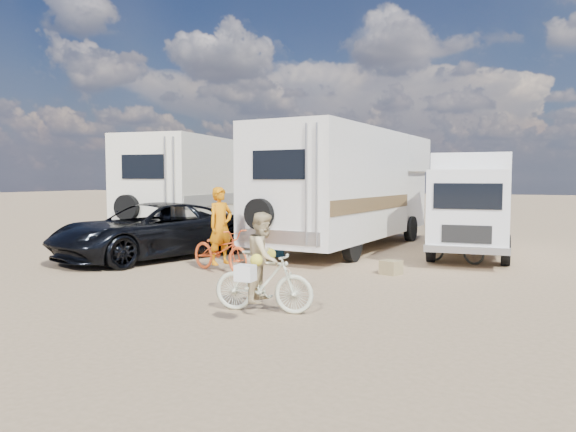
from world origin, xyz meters
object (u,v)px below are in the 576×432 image
at_px(rv_main, 349,190).
at_px(bike_parked, 454,246).
at_px(rider_man, 221,233).
at_px(box_truck, 470,205).
at_px(bike_woman, 264,282).
at_px(cooler, 275,249).
at_px(rider_woman, 264,268).
at_px(dark_suv, 151,231).
at_px(bike_man, 221,250).
at_px(rv_left, 208,189).
at_px(crate, 391,267).

height_order(rv_main, bike_parked, rv_main).
bearing_deg(rider_man, box_truck, -23.27).
relative_size(box_truck, rider_man, 3.44).
relative_size(bike_woman, cooler, 3.38).
distance_m(bike_woman, rider_woman, 0.23).
distance_m(dark_suv, bike_man, 3.09).
height_order(dark_suv, bike_parked, dark_suv).
height_order(box_truck, rider_man, box_truck).
bearing_deg(rider_woman, rider_man, 33.13).
height_order(rider_man, cooler, rider_man).
distance_m(box_truck, dark_suv, 9.16).
xyz_separation_m(rv_main, rider_woman, (1.16, -8.56, -1.10)).
bearing_deg(rv_left, cooler, -45.01).
relative_size(bike_woman, rider_woman, 1.15).
distance_m(rv_left, bike_man, 7.88).
height_order(cooler, crate, cooler).
distance_m(rv_left, rider_man, 7.82).
bearing_deg(bike_woman, cooler, 15.70).
bearing_deg(bike_man, bike_parked, -33.32).
bearing_deg(rider_man, rv_left, 53.99).
relative_size(bike_man, bike_parked, 1.19).
relative_size(rv_left, rider_woman, 5.93).
bearing_deg(rider_man, cooler, 17.87).
distance_m(dark_suv, rider_man, 3.08).
bearing_deg(cooler, rv_main, 43.83).
height_order(bike_parked, cooler, bike_parked).
bearing_deg(crate, rv_left, 147.52).
bearing_deg(dark_suv, bike_parked, 37.10).
distance_m(box_truck, bike_parked, 2.09).
height_order(box_truck, bike_woman, box_truck).
distance_m(cooler, crate, 4.00).
relative_size(rv_main, crate, 21.93).
distance_m(rv_main, dark_suv, 6.28).
relative_size(rider_man, cooler, 3.65).
height_order(rv_main, rider_woman, rv_main).
bearing_deg(rider_woman, bike_woman, -0.00).
height_order(dark_suv, rider_woman, dark_suv).
distance_m(bike_man, cooler, 2.85).
xyz_separation_m(rv_main, cooler, (-1.37, -2.65, -1.64)).
bearing_deg(bike_parked, rider_woman, 177.49).
relative_size(box_truck, bike_parked, 3.85).
relative_size(rider_man, rider_woman, 1.24).
height_order(dark_suv, rider_man, rider_man).
xyz_separation_m(dark_suv, bike_man, (2.88, -1.09, -0.26)).
bearing_deg(bike_man, rider_woman, -119.45).
bearing_deg(bike_man, rider_man, 0.00).
bearing_deg(crate, bike_man, -161.49).
xyz_separation_m(rv_main, bike_woman, (1.16, -8.56, -1.33)).
bearing_deg(rider_woman, box_truck, -23.85).
bearing_deg(crate, cooler, 156.85).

